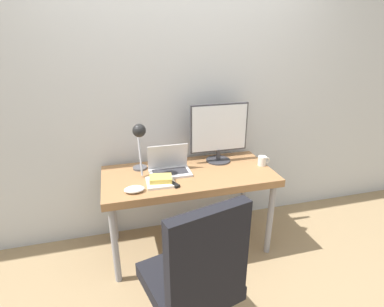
% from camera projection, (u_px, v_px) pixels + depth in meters
% --- Properties ---
extents(ground_plane, '(12.00, 12.00, 0.00)m').
position_uv_depth(ground_plane, '(199.00, 270.00, 2.42)').
color(ground_plane, '#937A56').
extents(wall_back, '(8.00, 0.05, 2.60)m').
position_uv_depth(wall_back, '(177.00, 93.00, 2.57)').
color(wall_back, silver).
rests_on(wall_back, ground_plane).
extents(desk, '(1.38, 0.65, 0.72)m').
position_uv_depth(desk, '(189.00, 180.00, 2.47)').
color(desk, '#996B42').
rests_on(desk, ground_plane).
extents(laptop, '(0.33, 0.21, 0.22)m').
position_uv_depth(laptop, '(169.00, 167.00, 2.43)').
color(laptop, silver).
rests_on(laptop, desk).
extents(monitor, '(0.51, 0.21, 0.52)m').
position_uv_depth(monitor, '(219.00, 131.00, 2.57)').
color(monitor, '#333338').
rests_on(monitor, desk).
extents(desk_lamp, '(0.12, 0.28, 0.44)m').
position_uv_depth(desk_lamp, '(139.00, 139.00, 2.28)').
color(desk_lamp, '#4C4C51').
rests_on(desk_lamp, desk).
extents(office_chair, '(0.64, 0.63, 1.03)m').
position_uv_depth(office_chair, '(196.00, 275.00, 1.61)').
color(office_chair, black).
rests_on(office_chair, ground_plane).
extents(book_stack, '(0.22, 0.20, 0.05)m').
position_uv_depth(book_stack, '(161.00, 181.00, 2.26)').
color(book_stack, silver).
rests_on(book_stack, desk).
extents(tv_remote, '(0.11, 0.17, 0.02)m').
position_uv_depth(tv_remote, '(171.00, 183.00, 2.25)').
color(tv_remote, black).
rests_on(tv_remote, desk).
extents(mug, '(0.11, 0.07, 0.08)m').
position_uv_depth(mug, '(262.00, 161.00, 2.57)').
color(mug, silver).
rests_on(mug, desk).
extents(game_controller, '(0.15, 0.10, 0.04)m').
position_uv_depth(game_controller, '(134.00, 189.00, 2.14)').
color(game_controller, white).
rests_on(game_controller, desk).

